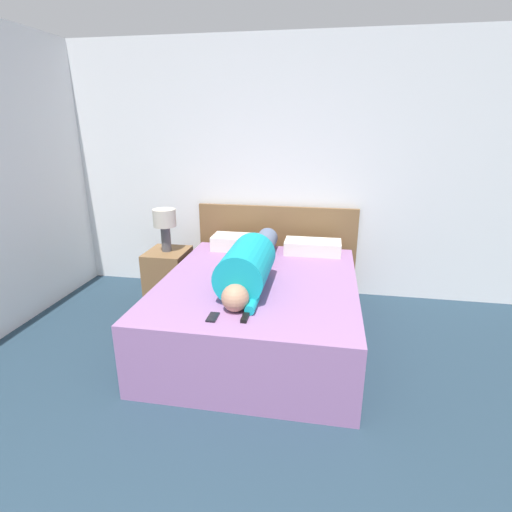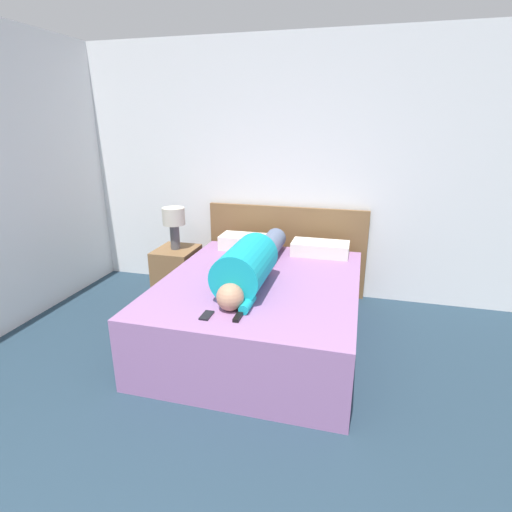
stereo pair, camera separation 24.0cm
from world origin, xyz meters
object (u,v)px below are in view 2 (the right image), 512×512
Objects in this scene: nightstand at (178,275)px; table_lamp at (174,221)px; pillow_second at (320,248)px; tv_remote at (238,316)px; pillow_near_headboard at (249,242)px; bed at (260,310)px; person_lying at (252,263)px; cell_phone at (207,315)px.

nightstand is 1.35× the size of table_lamp.
tv_remote is at bearing -104.39° from pillow_second.
tv_remote is at bearing -76.82° from pillow_near_headboard.
bed is 12.67× the size of tv_remote.
bed is 4.50× the size of table_lamp.
person_lying reaches higher than bed.
nightstand is 0.58m from table_lamp.
person_lying is at bearing -32.08° from nightstand.
person_lying is (0.97, -0.61, -0.15)m from table_lamp.
tv_remote is at bearing -49.85° from nightstand.
pillow_second reaches higher than cell_phone.
person_lying is 2.77× the size of pillow_near_headboard.
tv_remote is (1.05, -1.25, -0.29)m from table_lamp.
cell_phone is at bearing -84.98° from pillow_near_headboard.
pillow_near_headboard is 3.82× the size of tv_remote.
bed is 3.49× the size of pillow_second.
pillow_near_headboard is at bearing 16.98° from nightstand.
bed is 0.91m from pillow_near_headboard.
bed is 0.44m from person_lying.
table_lamp is (0.00, -0.00, 0.58)m from nightstand.
pillow_near_headboard is 1.51m from tv_remote.
person_lying is 10.60× the size of tv_remote.
person_lying reaches higher than cell_phone.
person_lying is at bearing 97.81° from tv_remote.
tv_remote reaches higher than nightstand.
tv_remote is (0.09, -0.64, -0.14)m from person_lying.
pillow_near_headboard is at bearing 107.23° from person_lying.
pillow_near_headboard reaches higher than pillow_second.
bed is 14.62× the size of cell_phone.
table_lamp is at bearing -163.02° from pillow_near_headboard.
pillow_second is 1.51m from tv_remote.
nightstand is 0.99× the size of pillow_near_headboard.
table_lamp reaches higher than cell_phone.
bed is at bearing -67.70° from pillow_near_headboard.
bed is 1.17m from nightstand.
cell_phone is at bearing -100.29° from person_lying.
pillow_near_headboard reaches higher than nightstand.
table_lamp is 1.56m from cell_phone.
pillow_near_headboard is at bearing 95.02° from cell_phone.
bed is at bearing -28.44° from nightstand.
table_lamp is 1.66m from tv_remote.
person_lying is (0.97, -0.61, 0.43)m from nightstand.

